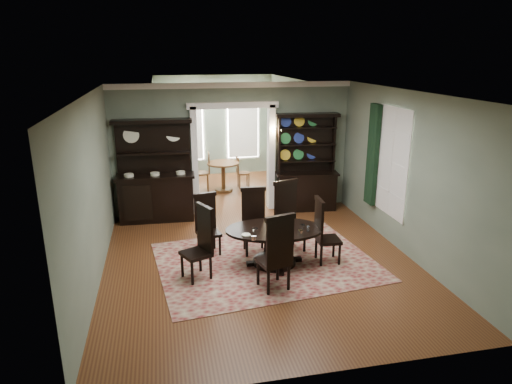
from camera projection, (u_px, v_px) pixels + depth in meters
room at (261, 179)px, 7.76m from camera, size 5.51×6.01×3.01m
parlor at (219, 130)px, 12.92m from camera, size 3.51×3.50×3.01m
doorway_trim at (233, 144)px, 10.52m from camera, size 2.08×0.25×2.57m
right_window at (382, 159)px, 9.11m from camera, size 0.15×1.47×2.12m
wall_sconce at (275, 132)px, 10.48m from camera, size 0.27×0.21×0.21m
rug at (266, 261)px, 8.26m from camera, size 4.08×3.28×0.01m
dining_table at (275, 239)px, 8.05m from camera, size 1.84×1.77×0.68m
centerpiece at (276, 227)px, 7.90m from camera, size 1.21×0.78×0.20m
chair_far_left at (207, 222)px, 8.51m from camera, size 0.50×0.48×1.15m
chair_far_mid at (254, 218)px, 8.56m from camera, size 0.48×0.46×1.24m
chair_far_right at (288, 214)px, 8.63m from camera, size 0.62×0.60×1.35m
chair_end_left at (201, 240)px, 7.54m from camera, size 0.59×0.60×1.25m
chair_end_right at (323, 229)px, 8.08m from camera, size 0.45×0.47×1.21m
chair_near at (277, 251)px, 7.07m from camera, size 0.58×0.56×1.31m
sideboard at (156, 186)px, 10.16m from camera, size 1.74×0.68×2.26m
welsh_dresser at (306, 175)px, 10.85m from camera, size 1.52×0.68×2.30m
parlor_table at (223, 172)px, 12.32m from camera, size 0.86×0.86×0.80m
parlor_chair_left at (205, 171)px, 12.35m from camera, size 0.45×0.44×1.05m
parlor_chair_right at (241, 171)px, 12.65m from camera, size 0.37×0.37×0.88m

